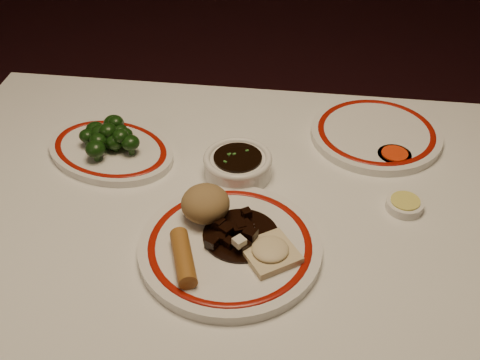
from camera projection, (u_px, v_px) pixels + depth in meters
name	position (u px, v px, depth m)	size (l,w,h in m)	color
dining_table	(240.00, 265.00, 1.06)	(1.20, 0.90, 0.75)	white
main_plate	(230.00, 247.00, 0.95)	(0.32, 0.32, 0.02)	white
rice_mound	(205.00, 204.00, 0.97)	(0.08, 0.08, 0.06)	olive
spring_roll	(183.00, 257.00, 0.90)	(0.03, 0.03, 0.10)	#A06627
fried_wonton	(270.00, 252.00, 0.92)	(0.11, 0.11, 0.02)	beige
stirfry_heap	(238.00, 234.00, 0.95)	(0.12, 0.12, 0.03)	black
broccoli_plate	(111.00, 150.00, 1.15)	(0.31, 0.29, 0.02)	white
broccoli_pile	(108.00, 135.00, 1.14)	(0.12, 0.12, 0.05)	#23471C
soy_bowl	(238.00, 166.00, 1.09)	(0.12, 0.12, 0.04)	white
sweet_sour_dish	(394.00, 157.00, 1.13)	(0.06, 0.06, 0.02)	white
mustard_dish	(405.00, 204.00, 1.03)	(0.06, 0.06, 0.02)	white
far_plate	(376.00, 133.00, 1.19)	(0.31, 0.31, 0.02)	white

